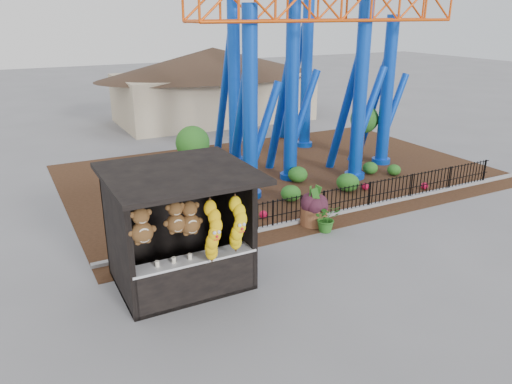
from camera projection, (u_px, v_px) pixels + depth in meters
name	position (u px, v px, depth m)	size (l,w,h in m)	color
ground	(302.00, 274.00, 13.52)	(120.00, 120.00, 0.00)	slate
mulch_bed	(280.00, 173.00, 21.93)	(18.00, 12.00, 0.02)	#331E11
curb	(351.00, 210.00, 17.75)	(18.00, 0.18, 0.12)	gray
prize_booth	(182.00, 232.00, 12.42)	(3.50, 3.40, 3.12)	black
picket_fence	(372.00, 194.00, 17.99)	(12.20, 0.06, 1.00)	black
roller_coaster	(304.00, 19.00, 20.41)	(11.00, 6.37, 10.82)	#0B41C2
terracotta_planter	(314.00, 216.00, 16.63)	(0.90, 0.90, 0.60)	brown
planter_foliage	(315.00, 198.00, 16.42)	(0.70, 0.70, 0.64)	#321420
potted_plant	(327.00, 218.00, 16.04)	(0.84, 0.72, 0.93)	#235C1B
landscaping	(333.00, 180.00, 20.10)	(7.76, 3.68, 0.72)	#225A1A
pavilion	(213.00, 72.00, 31.76)	(15.00, 15.00, 4.80)	#BFAD8C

